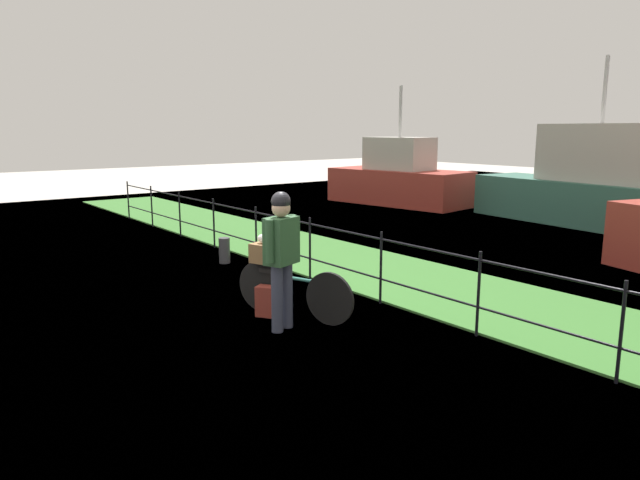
{
  "coord_description": "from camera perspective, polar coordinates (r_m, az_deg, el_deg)",
  "views": [
    {
      "loc": [
        6.49,
        -3.29,
        2.4
      ],
      "look_at": [
        0.28,
        1.5,
        0.9
      ],
      "focal_mm": 32.71,
      "sensor_mm": 36.0,
      "label": 1
    }
  ],
  "objects": [
    {
      "name": "mooring_bollard",
      "position": [
        10.69,
        -9.33,
        -1.01
      ],
      "size": [
        0.2,
        0.2,
        0.46
      ],
      "primitive_type": "cylinder",
      "color": "#38383D",
      "rests_on": "ground"
    },
    {
      "name": "backpack_on_paving",
      "position": [
        7.62,
        -5.16,
        -5.99
      ],
      "size": [
        0.33,
        0.3,
        0.4
      ],
      "primitive_type": "cube",
      "rotation": [
        0.0,
        0.0,
        3.71
      ],
      "color": "maroon",
      "rests_on": "ground"
    },
    {
      "name": "bicycle_main",
      "position": [
        7.52,
        -2.72,
        -4.96
      ],
      "size": [
        1.68,
        0.63,
        0.67
      ],
      "color": "black",
      "rests_on": "ground"
    },
    {
      "name": "cyclist_person",
      "position": [
        6.92,
        -3.79,
        -0.85
      ],
      "size": [
        0.38,
        0.51,
        1.68
      ],
      "color": "#383D51",
      "rests_on": "ground"
    },
    {
      "name": "moored_boat_far",
      "position": [
        19.09,
        7.71,
        5.91
      ],
      "size": [
        4.8,
        2.45,
        3.73
      ],
      "color": "#9E3328",
      "rests_on": "ground"
    },
    {
      "name": "wooden_crate",
      "position": [
        7.65,
        -5.25,
        -1.3
      ],
      "size": [
        0.46,
        0.39,
        0.25
      ],
      "primitive_type": "cube",
      "rotation": [
        0.0,
        0.0,
        0.34
      ],
      "color": "brown",
      "rests_on": "bicycle_main"
    },
    {
      "name": "moored_boat_near",
      "position": [
        16.04,
        25.4,
        4.47
      ],
      "size": [
        6.65,
        2.44,
        4.12
      ],
      "color": "#336656",
      "rests_on": "ground"
    },
    {
      "name": "ground_plane",
      "position": [
        7.66,
        -10.34,
        -7.61
      ],
      "size": [
        60.0,
        60.0,
        0.0
      ],
      "primitive_type": "plane",
      "color": "#B2ADA3"
    },
    {
      "name": "harbor_water",
      "position": [
        14.55,
        25.05,
        0.32
      ],
      "size": [
        30.0,
        30.0,
        0.0
      ],
      "primitive_type": "plane",
      "color": "#60849E",
      "rests_on": "ground"
    },
    {
      "name": "iron_fence",
      "position": [
        8.66,
        2.25,
        -1.24
      ],
      "size": [
        18.04,
        0.04,
        1.02
      ],
      "color": "black",
      "rests_on": "ground"
    },
    {
      "name": "grass_strip",
      "position": [
        9.62,
        7.97,
        -3.62
      ],
      "size": [
        27.0,
        2.4,
        0.03
      ],
      "primitive_type": "cube",
      "color": "#38702D",
      "rests_on": "ground"
    },
    {
      "name": "terrier_dog",
      "position": [
        7.6,
        -5.13,
        0.18
      ],
      "size": [
        0.32,
        0.23,
        0.18
      ],
      "color": "silver",
      "rests_on": "wooden_crate"
    }
  ]
}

